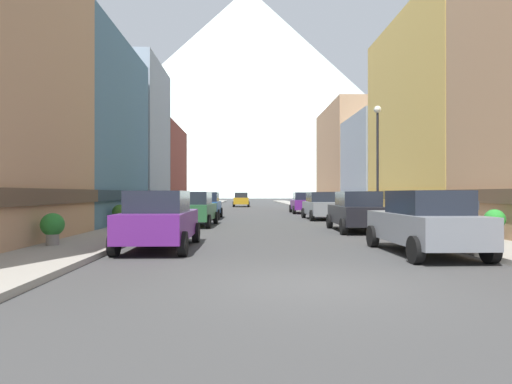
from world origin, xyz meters
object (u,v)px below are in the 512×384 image
Objects in this scene: potted_plant_2 at (120,215)px; pedestrian_0 at (336,203)px; car_left_2 at (206,205)px; car_right_1 at (357,211)px; car_left_0 at (160,220)px; streetlamp_right at (378,147)px; potted_plant_1 at (53,226)px; trash_bin_right at (422,218)px; car_right_3 at (303,203)px; car_right_2 at (321,206)px; parking_meter_near at (476,216)px; car_driving_0 at (241,200)px; car_left_1 at (194,209)px; potted_plant_0 at (495,223)px; car_right_0 at (424,222)px.

potted_plant_2 is 0.60× the size of pedestrian_0.
car_right_1 is (7.60, -9.93, 0.00)m from car_left_2.
car_left_0 is at bearing -90.00° from car_left_2.
potted_plant_2 is 0.17× the size of streetlamp_right.
potted_plant_2 is at bearing -132.10° from pedestrian_0.
trash_bin_right is at bearing 20.41° from potted_plant_1.
car_left_0 is 24.48m from car_right_3.
car_right_2 is 3.33× the size of parking_meter_near.
streetlamp_right reaches higher than potted_plant_1.
car_right_1 is 4.54× the size of trash_bin_right.
parking_meter_near is 1.36× the size of trash_bin_right.
car_right_2 is 4.32× the size of potted_plant_2.
car_right_3 is at bearing 56.50° from potted_plant_2.
streetlamp_right is at bearing -78.29° from car_driving_0.
car_left_0 is 7.66m from potted_plant_2.
potted_plant_2 is 12.80m from streetlamp_right.
car_right_2 is 10.13m from trash_bin_right.
car_left_1 is 4.68× the size of potted_plant_1.
car_right_1 reaches higher than parking_meter_near.
car_driving_0 is at bearing 98.65° from car_right_1.
potted_plant_0 is 0.18× the size of streetlamp_right.
car_right_0 is 6.76m from trash_bin_right.
car_driving_0 is (-5.40, 42.71, 0.00)m from car_right_0.
potted_plant_1 is 7.05m from potted_plant_2.
car_right_3 reaches higher than potted_plant_0.
car_left_0 is 0.75× the size of streetlamp_right.
car_left_0 is 9.56m from parking_meter_near.
car_left_1 is at bearing -90.03° from car_left_2.
car_driving_0 is 2.59× the size of pedestrian_0.
car_right_0 and car_driving_0 have the same top height.
car_driving_0 is at bearing 86.08° from car_left_1.
car_left_0 and car_right_1 have the same top height.
potted_plant_1 is (-3.20, -0.09, -0.20)m from car_left_0.
car_left_1 is 1.01× the size of car_right_1.
car_right_2 reaches higher than trash_bin_right.
potted_plant_0 is at bearing 42.88° from parking_meter_near.
potted_plant_0 is 1.01× the size of potted_plant_2.
potted_plant_1 is (-10.80, -23.36, -0.20)m from car_right_3.
potted_plant_0 is at bearing -77.12° from car_right_2.
car_right_3 is at bearing 71.92° from car_left_0.
streetlamp_right is at bearing -77.29° from car_right_2.
car_left_2 is 18.86m from parking_meter_near.
pedestrian_0 is (2.45, 6.94, 0.03)m from car_right_2.
car_left_1 is at bearing 35.10° from potted_plant_2.
potted_plant_1 is (-13.35, -4.97, 0.06)m from trash_bin_right.
car_left_2 and car_driving_0 have the same top height.
car_right_1 is 4.32× the size of potted_plant_0.
car_right_0 is at bearing -99.58° from streetlamp_right.
potted_plant_0 is 1.08× the size of potted_plant_1.
car_right_1 is 2.62× the size of pedestrian_0.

